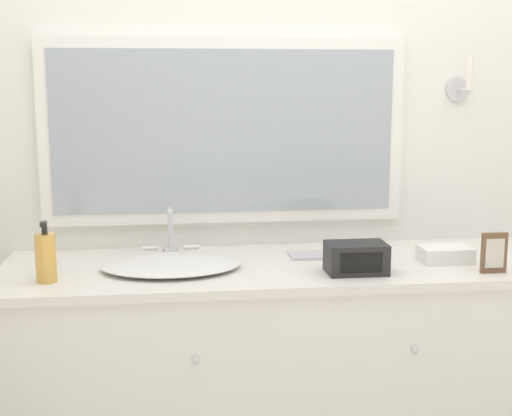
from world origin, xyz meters
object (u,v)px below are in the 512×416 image
sink_basin (171,263)px  picture_frame (494,253)px  appliance_box (356,258)px  soap_bottle (46,257)px

sink_basin → picture_frame: sink_basin is taller
appliance_box → picture_frame: picture_frame is taller
appliance_box → sink_basin: bearing=168.1°
sink_basin → soap_bottle: (-0.39, -0.11, 0.06)m
sink_basin → soap_bottle: size_ratio=2.40×
sink_basin → soap_bottle: soap_bottle is taller
appliance_box → picture_frame: (0.45, -0.06, 0.02)m
sink_basin → picture_frame: (1.07, -0.19, 0.05)m
sink_basin → appliance_box: bearing=-11.9°
soap_bottle → picture_frame: bearing=-2.9°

